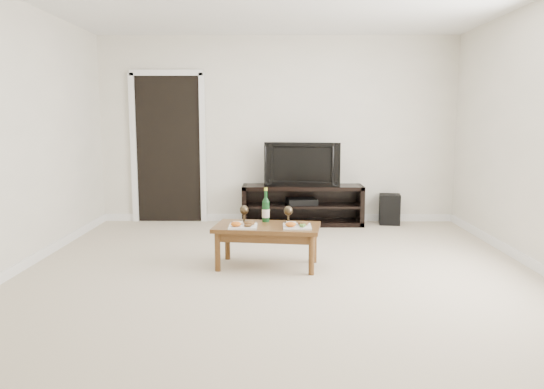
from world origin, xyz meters
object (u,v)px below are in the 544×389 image
Objects in this scene: media_console at (302,205)px; coffee_table at (267,246)px; television at (303,164)px; subwoofer at (390,209)px.

media_console is 1.62× the size of coffee_table.
coffee_table is at bearing -93.42° from television.
media_console reaches higher than subwoofer.
coffee_table is (-0.45, -2.12, -0.64)m from television.
subwoofer is (1.22, 0.04, -0.07)m from media_console.
television is 1.01× the size of coffee_table.
television reaches higher than coffee_table.
television is 2.46× the size of subwoofer.
coffee_table is (-1.67, -2.16, 0.00)m from subwoofer.
coffee_table is at bearing -102.09° from media_console.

